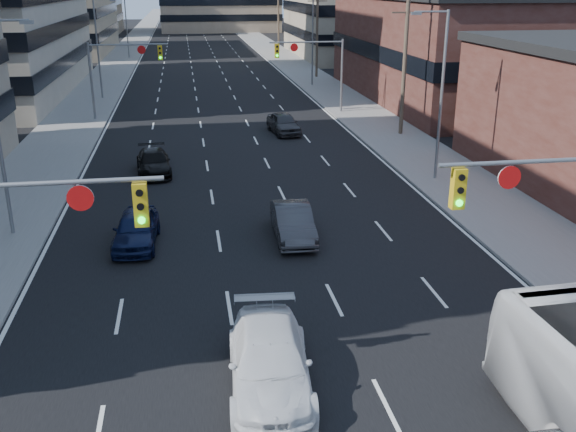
# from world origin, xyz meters

# --- Properties ---
(road_surface) EXTENTS (18.00, 300.00, 0.02)m
(road_surface) POSITION_xyz_m (0.00, 130.00, 0.01)
(road_surface) COLOR black
(road_surface) RESTS_ON ground
(sidewalk_left) EXTENTS (5.00, 300.00, 0.15)m
(sidewalk_left) POSITION_xyz_m (-11.50, 130.00, 0.07)
(sidewalk_left) COLOR slate
(sidewalk_left) RESTS_ON ground
(sidewalk_right) EXTENTS (5.00, 300.00, 0.15)m
(sidewalk_right) POSITION_xyz_m (11.50, 130.00, 0.07)
(sidewalk_right) COLOR slate
(sidewalk_right) RESTS_ON ground
(storefront_right_mid) EXTENTS (20.00, 30.00, 9.00)m
(storefront_right_mid) POSITION_xyz_m (24.00, 50.00, 4.50)
(storefront_right_mid) COLOR #472119
(storefront_right_mid) RESTS_ON ground
(office_right_far) EXTENTS (22.00, 28.00, 14.00)m
(office_right_far) POSITION_xyz_m (25.00, 88.00, 7.00)
(office_right_far) COLOR gray
(office_right_far) RESTS_ON ground
(bg_block_right) EXTENTS (22.00, 22.00, 12.00)m
(bg_block_right) POSITION_xyz_m (32.00, 130.00, 6.00)
(bg_block_right) COLOR gray
(bg_block_right) RESTS_ON ground
(signal_near_left) EXTENTS (6.59, 0.33, 6.00)m
(signal_near_left) POSITION_xyz_m (-7.45, 8.00, 4.33)
(signal_near_left) COLOR slate
(signal_near_left) RESTS_ON ground
(signal_near_right) EXTENTS (6.59, 0.33, 6.00)m
(signal_near_right) POSITION_xyz_m (7.45, 8.00, 4.33)
(signal_near_right) COLOR slate
(signal_near_right) RESTS_ON ground
(signal_far_left) EXTENTS (6.09, 0.33, 6.00)m
(signal_far_left) POSITION_xyz_m (-7.68, 45.00, 4.30)
(signal_far_left) COLOR slate
(signal_far_left) RESTS_ON ground
(signal_far_right) EXTENTS (6.09, 0.33, 6.00)m
(signal_far_right) POSITION_xyz_m (7.68, 45.00, 4.30)
(signal_far_right) COLOR slate
(signal_far_right) RESTS_ON ground
(utility_pole_block) EXTENTS (2.20, 0.28, 11.00)m
(utility_pole_block) POSITION_xyz_m (12.20, 36.00, 5.78)
(utility_pole_block) COLOR #4C3D2D
(utility_pole_block) RESTS_ON ground
(utility_pole_midblock) EXTENTS (2.20, 0.28, 11.00)m
(utility_pole_midblock) POSITION_xyz_m (12.20, 66.00, 5.78)
(utility_pole_midblock) COLOR #4C3D2D
(utility_pole_midblock) RESTS_ON ground
(utility_pole_distant) EXTENTS (2.20, 0.28, 11.00)m
(utility_pole_distant) POSITION_xyz_m (12.20, 96.00, 5.78)
(utility_pole_distant) COLOR #4C3D2D
(utility_pole_distant) RESTS_ON ground
(streetlight_left_near) EXTENTS (2.03, 0.22, 9.00)m
(streetlight_left_near) POSITION_xyz_m (-10.34, 20.00, 5.05)
(streetlight_left_near) COLOR slate
(streetlight_left_near) RESTS_ON ground
(streetlight_left_mid) EXTENTS (2.03, 0.22, 9.00)m
(streetlight_left_mid) POSITION_xyz_m (-10.34, 55.00, 5.05)
(streetlight_left_mid) COLOR slate
(streetlight_left_mid) RESTS_ON ground
(streetlight_left_far) EXTENTS (2.03, 0.22, 9.00)m
(streetlight_left_far) POSITION_xyz_m (-10.34, 90.00, 5.05)
(streetlight_left_far) COLOR slate
(streetlight_left_far) RESTS_ON ground
(streetlight_right_near) EXTENTS (2.03, 0.22, 9.00)m
(streetlight_right_near) POSITION_xyz_m (10.34, 25.00, 5.05)
(streetlight_right_near) COLOR slate
(streetlight_right_near) RESTS_ON ground
(streetlight_right_far) EXTENTS (2.03, 0.22, 9.00)m
(streetlight_right_far) POSITION_xyz_m (10.34, 60.00, 5.05)
(streetlight_right_far) COLOR slate
(streetlight_right_far) RESTS_ON ground
(white_van) EXTENTS (2.54, 5.45, 1.54)m
(white_van) POSITION_xyz_m (-1.05, 7.35, 0.77)
(white_van) COLOR silver
(white_van) RESTS_ON ground
(sedan_blue) EXTENTS (1.93, 4.32, 1.44)m
(sedan_blue) POSITION_xyz_m (-5.17, 18.12, 0.72)
(sedan_blue) COLOR black
(sedan_blue) RESTS_ON ground
(sedan_grey_center) EXTENTS (1.65, 4.42, 1.44)m
(sedan_grey_center) POSITION_xyz_m (1.35, 17.86, 0.72)
(sedan_grey_center) COLOR #353437
(sedan_grey_center) RESTS_ON ground
(sedan_black_far) EXTENTS (2.21, 4.68, 1.32)m
(sedan_black_far) POSITION_xyz_m (-4.85, 28.83, 0.66)
(sedan_black_far) COLOR black
(sedan_black_far) RESTS_ON ground
(sedan_grey_right) EXTENTS (2.28, 4.54, 1.49)m
(sedan_grey_right) POSITION_xyz_m (4.05, 37.99, 0.74)
(sedan_grey_right) COLOR #323235
(sedan_grey_right) RESTS_ON ground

